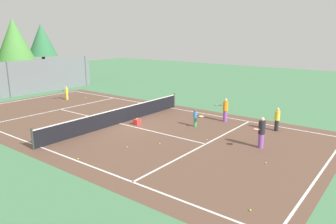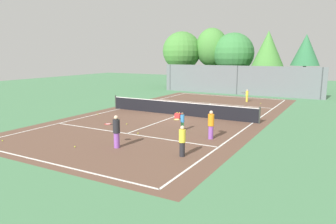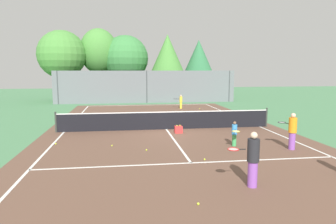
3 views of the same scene
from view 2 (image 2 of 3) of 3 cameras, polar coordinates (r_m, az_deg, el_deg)
ground_plane at (r=23.58m, az=1.96°, el=-0.55°), size 80.00×80.00×0.00m
court_surface at (r=23.58m, az=1.96°, el=-0.55°), size 13.00×25.00×0.01m
tennis_net at (r=23.49m, az=1.97°, el=0.67°), size 11.90×0.10×1.10m
perimeter_fence at (r=36.28m, az=12.28°, el=5.60°), size 18.00×0.12×3.20m
tree_0 at (r=38.47m, az=17.47°, el=10.42°), size 4.01×4.01×7.06m
tree_1 at (r=41.10m, az=11.66°, el=10.26°), size 5.05×5.05×7.08m
tree_2 at (r=39.25m, az=23.45°, el=10.12°), size 3.13×3.13×6.65m
tree_3 at (r=42.46m, az=2.49°, el=10.86°), size 5.00×5.00×7.36m
tree_4 at (r=41.98m, az=7.83°, el=11.36°), size 4.07×3.76×7.73m
player_0 at (r=31.01m, az=13.93°, el=2.92°), size 0.80×0.63×1.17m
player_1 at (r=17.01m, az=7.71°, el=-2.19°), size 0.59×0.90×1.53m
player_2 at (r=18.71m, az=2.52°, el=-1.66°), size 0.43×0.82×1.08m
player_3 at (r=15.46m, az=-9.25°, el=-3.39°), size 0.92×0.41×1.59m
player_4 at (r=14.02m, az=2.56°, el=-5.17°), size 0.30×0.30×1.39m
ball_crate at (r=22.39m, az=1.82°, el=-0.67°), size 0.40×0.33×0.43m
tennis_ball_0 at (r=18.16m, az=-5.39°, el=-3.81°), size 0.07×0.07×0.07m
tennis_ball_1 at (r=22.21m, az=-8.86°, el=-1.27°), size 0.07×0.07×0.07m
tennis_ball_2 at (r=20.61m, az=-7.38°, el=-2.14°), size 0.07×0.07×0.07m
tennis_ball_3 at (r=24.31m, az=-12.46°, el=-0.39°), size 0.07×0.07×0.07m
tennis_ball_4 at (r=16.15m, az=-16.34°, el=-5.99°), size 0.07×0.07×0.07m
tennis_ball_5 at (r=18.67m, az=-27.53°, el=-4.57°), size 0.07×0.07×0.07m
tennis_ball_6 at (r=30.06m, az=16.29°, el=1.47°), size 0.07×0.07×0.07m
tennis_ball_7 at (r=24.90m, az=1.53°, el=0.11°), size 0.07×0.07×0.07m
tennis_ball_8 at (r=26.90m, az=0.74°, el=0.88°), size 0.07×0.07×0.07m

